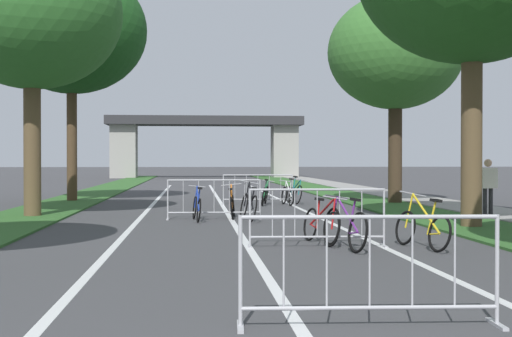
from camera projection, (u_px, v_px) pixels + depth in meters
The scene contains 24 objects.
grass_verge_left at pixel (90, 195), 30.28m from camera, with size 2.25×71.11×0.05m, color #2D5B26.
grass_verge_right at pixel (338, 194), 31.26m from camera, with size 2.25×71.11×0.05m, color #2D5B26.
sidewalk_path_right at pixel (384, 193), 31.45m from camera, with size 2.02×71.11×0.08m, color gray.
lane_stripe_center at pixel (224, 208), 22.28m from camera, with size 0.14×41.14×0.01m, color silver.
lane_stripe_right_lane at pixel (298, 208), 22.50m from camera, with size 0.14×41.14×0.01m, color silver.
lane_stripe_left_lane at pixel (149, 209), 22.07m from camera, with size 0.14×41.14×0.01m, color silver.
overpass_bridge at pixel (205, 136), 60.28m from camera, with size 16.84×3.69×5.30m.
tree_left_pine_far at pixel (32, 14), 18.80m from camera, with size 4.87×4.87×7.62m.
tree_left_pine_near at pixel (72, 30), 25.80m from camera, with size 5.57×5.57×8.76m.
tree_right_maple_mid at pixel (395, 53), 24.62m from camera, with size 4.80×4.80×7.43m.
crowd_barrier_nearest at pixel (370, 271), 6.48m from camera, with size 2.49×0.56×1.05m.
crowd_barrier_second at pixel (317, 218), 12.45m from camera, with size 2.50×0.57×1.05m.
crowd_barrier_third at pixel (214, 199), 18.22m from camera, with size 2.48×0.49×1.05m.
crowd_barrier_fourth at pixel (258, 190), 24.29m from camera, with size 2.49×0.51×1.05m.
bicycle_black_0 at pixel (249, 206), 17.74m from camera, with size 0.53×1.76×1.04m.
bicycle_red_1 at pixel (321, 224), 12.91m from camera, with size 0.66×1.65×0.92m.
bicycle_yellow_2 at pixel (422, 228), 12.21m from camera, with size 0.59×1.70×1.00m.
bicycle_green_3 at pixel (265, 195), 23.92m from camera, with size 0.61×1.68×0.91m.
bicycle_teal_4 at pixel (294, 193), 24.79m from camera, with size 0.67×1.69×0.98m.
bicycle_white_5 at pixel (288, 195), 23.92m from camera, with size 0.51×1.60×0.94m.
bicycle_blue_6 at pixel (197, 207), 17.72m from camera, with size 0.44×1.66×0.90m.
bicycle_orange_7 at pixel (232, 205), 18.64m from camera, with size 0.56×1.63×0.92m.
bicycle_purple_8 at pixel (345, 227), 12.12m from camera, with size 0.52×1.78×0.94m.
pedestrian_with_backpack at pixel (488, 182), 18.99m from camera, with size 0.58×0.29×1.58m.
Camera 1 is at (-0.98, -1.69, 1.56)m, focal length 48.79 mm.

